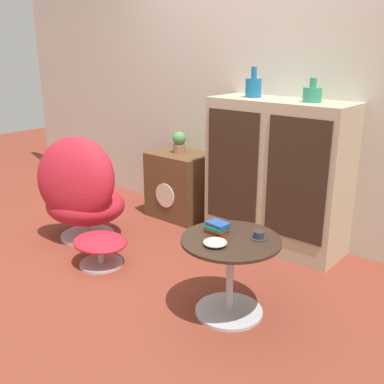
{
  "coord_description": "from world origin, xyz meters",
  "views": [
    {
      "loc": [
        2.19,
        -1.88,
        1.58
      ],
      "look_at": [
        0.14,
        0.53,
        0.55
      ],
      "focal_mm": 42.0,
      "sensor_mm": 36.0,
      "label": 1
    }
  ],
  "objects_px": {
    "coffee_table": "(230,267)",
    "teacup": "(259,236)",
    "vase_inner_left": "(312,94)",
    "sideboard": "(277,175)",
    "ottoman": "(100,245)",
    "book_stack": "(217,228)",
    "bowl": "(215,242)",
    "potted_plant": "(179,142)",
    "tv_console": "(181,185)",
    "vase_leftmost": "(253,87)",
    "egg_chair": "(81,193)"
  },
  "relations": [
    {
      "from": "book_stack",
      "to": "sideboard",
      "type": "bearing_deg",
      "value": 101.06
    },
    {
      "from": "potted_plant",
      "to": "tv_console",
      "type": "bearing_deg",
      "value": -2.22
    },
    {
      "from": "coffee_table",
      "to": "vase_leftmost",
      "type": "bearing_deg",
      "value": 118.23
    },
    {
      "from": "egg_chair",
      "to": "vase_inner_left",
      "type": "height_order",
      "value": "vase_inner_left"
    },
    {
      "from": "sideboard",
      "to": "book_stack",
      "type": "bearing_deg",
      "value": -78.94
    },
    {
      "from": "bowl",
      "to": "potted_plant",
      "type": "bearing_deg",
      "value": 138.25
    },
    {
      "from": "vase_inner_left",
      "to": "ottoman",
      "type": "bearing_deg",
      "value": -131.4
    },
    {
      "from": "potted_plant",
      "to": "book_stack",
      "type": "xyz_separation_m",
      "value": [
        1.25,
        -1.05,
        -0.19
      ]
    },
    {
      "from": "vase_inner_left",
      "to": "teacup",
      "type": "relative_size",
      "value": 1.67
    },
    {
      "from": "coffee_table",
      "to": "teacup",
      "type": "xyz_separation_m",
      "value": [
        0.12,
        0.11,
        0.2
      ]
    },
    {
      "from": "coffee_table",
      "to": "teacup",
      "type": "relative_size",
      "value": 5.87
    },
    {
      "from": "potted_plant",
      "to": "vase_leftmost",
      "type": "bearing_deg",
      "value": 0.49
    },
    {
      "from": "tv_console",
      "to": "coffee_table",
      "type": "bearing_deg",
      "value": -38.5
    },
    {
      "from": "tv_console",
      "to": "egg_chair",
      "type": "height_order",
      "value": "egg_chair"
    },
    {
      "from": "book_stack",
      "to": "bowl",
      "type": "relative_size",
      "value": 1.0
    },
    {
      "from": "coffee_table",
      "to": "book_stack",
      "type": "relative_size",
      "value": 4.34
    },
    {
      "from": "ottoman",
      "to": "sideboard",
      "type": "bearing_deg",
      "value": 56.06
    },
    {
      "from": "tv_console",
      "to": "ottoman",
      "type": "distance_m",
      "value": 1.21
    },
    {
      "from": "egg_chair",
      "to": "ottoman",
      "type": "relative_size",
      "value": 2.09
    },
    {
      "from": "teacup",
      "to": "vase_leftmost",
      "type": "bearing_deg",
      "value": 125.92
    },
    {
      "from": "tv_console",
      "to": "bowl",
      "type": "bearing_deg",
      "value": -42.14
    },
    {
      "from": "egg_chair",
      "to": "bowl",
      "type": "height_order",
      "value": "egg_chair"
    },
    {
      "from": "teacup",
      "to": "book_stack",
      "type": "height_order",
      "value": "book_stack"
    },
    {
      "from": "vase_inner_left",
      "to": "egg_chair",
      "type": "bearing_deg",
      "value": -147.44
    },
    {
      "from": "sideboard",
      "to": "teacup",
      "type": "relative_size",
      "value": 11.71
    },
    {
      "from": "potted_plant",
      "to": "teacup",
      "type": "distance_m",
      "value": 1.79
    },
    {
      "from": "tv_console",
      "to": "book_stack",
      "type": "relative_size",
      "value": 4.53
    },
    {
      "from": "vase_leftmost",
      "to": "potted_plant",
      "type": "distance_m",
      "value": 0.96
    },
    {
      "from": "coffee_table",
      "to": "bowl",
      "type": "xyz_separation_m",
      "value": [
        -0.02,
        -0.13,
        0.2
      ]
    },
    {
      "from": "vase_inner_left",
      "to": "vase_leftmost",
      "type": "bearing_deg",
      "value": 180.0
    },
    {
      "from": "book_stack",
      "to": "tv_console",
      "type": "bearing_deg",
      "value": 139.42
    },
    {
      "from": "vase_leftmost",
      "to": "vase_inner_left",
      "type": "height_order",
      "value": "vase_leftmost"
    },
    {
      "from": "ottoman",
      "to": "bowl",
      "type": "relative_size",
      "value": 3.21
    },
    {
      "from": "tv_console",
      "to": "ottoman",
      "type": "height_order",
      "value": "tv_console"
    },
    {
      "from": "egg_chair",
      "to": "potted_plant",
      "type": "xyz_separation_m",
      "value": [
        0.24,
        0.97,
        0.31
      ]
    },
    {
      "from": "vase_inner_left",
      "to": "teacup",
      "type": "height_order",
      "value": "vase_inner_left"
    },
    {
      "from": "bowl",
      "to": "ottoman",
      "type": "bearing_deg",
      "value": 178.4
    },
    {
      "from": "ottoman",
      "to": "bowl",
      "type": "distance_m",
      "value": 1.16
    },
    {
      "from": "coffee_table",
      "to": "potted_plant",
      "type": "bearing_deg",
      "value": 141.88
    },
    {
      "from": "potted_plant",
      "to": "ottoman",
      "type": "bearing_deg",
      "value": -78.0
    },
    {
      "from": "sideboard",
      "to": "ottoman",
      "type": "height_order",
      "value": "sideboard"
    },
    {
      "from": "tv_console",
      "to": "potted_plant",
      "type": "xyz_separation_m",
      "value": [
        -0.02,
        0.0,
        0.42
      ]
    },
    {
      "from": "tv_console",
      "to": "ottoman",
      "type": "xyz_separation_m",
      "value": [
        0.23,
        -1.17,
        -0.15
      ]
    },
    {
      "from": "bowl",
      "to": "coffee_table",
      "type": "bearing_deg",
      "value": 83.54
    },
    {
      "from": "egg_chair",
      "to": "ottoman",
      "type": "bearing_deg",
      "value": -22.87
    },
    {
      "from": "egg_chair",
      "to": "vase_leftmost",
      "type": "bearing_deg",
      "value": 43.62
    },
    {
      "from": "potted_plant",
      "to": "vase_inner_left",
      "type": "bearing_deg",
      "value": 0.3
    },
    {
      "from": "tv_console",
      "to": "ottoman",
      "type": "relative_size",
      "value": 1.41
    },
    {
      "from": "book_stack",
      "to": "bowl",
      "type": "xyz_separation_m",
      "value": [
        0.1,
        -0.15,
        -0.02
      ]
    },
    {
      "from": "sideboard",
      "to": "vase_leftmost",
      "type": "relative_size",
      "value": 5.05
    }
  ]
}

